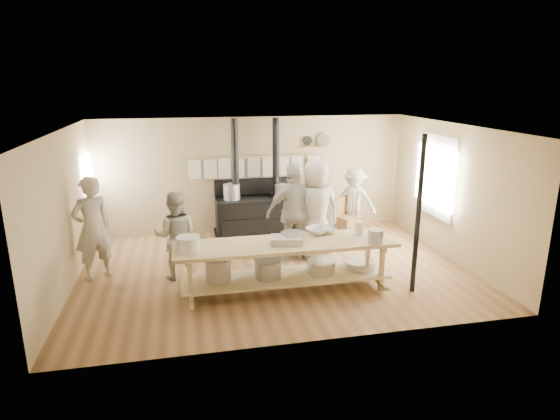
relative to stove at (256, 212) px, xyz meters
The scene contains 24 objects.
ground 2.18m from the stove, 89.82° to the right, with size 7.00×7.00×0.00m, color brown.
room_shell 2.39m from the stove, 89.82° to the right, with size 7.00×7.00×7.00m.
window_right 3.92m from the stove, 23.58° to the right, with size 0.09×1.50×1.65m.
left_opening 3.61m from the stove, behind, with size 0.00×0.90×0.90m.
stove is the anchor object (origin of this frame).
towel_rail 1.06m from the stove, 88.68° to the left, with size 3.00×0.04×0.47m.
back_wall_shelf 2.11m from the stove, 12.13° to the left, with size 0.63×0.14×0.32m.
prep_table 3.02m from the stove, 90.04° to the right, with size 3.60×0.90×0.85m.
support_post 4.11m from the stove, 59.33° to the right, with size 0.08×0.08×2.60m, color black.
cook_far_left 3.65m from the stove, 149.94° to the right, with size 0.67×0.44×1.84m, color beige.
cook_left 2.74m from the stove, 129.87° to the right, with size 0.76×0.59×1.56m, color beige.
cook_center 1.89m from the stove, 59.93° to the right, with size 0.95×0.62×1.93m, color beige.
cook_right 1.74m from the stove, 73.69° to the right, with size 1.10×0.46×1.88m, color beige.
cook_by_window 2.20m from the stove, 10.56° to the right, with size 0.98×0.57×1.52m, color beige.
chair 2.05m from the stove, 13.48° to the right, with size 0.53×0.53×0.86m.
bowl_white_a 3.12m from the stove, 119.87° to the right, with size 0.37×0.37×0.09m, color silver.
bowl_steel_a 3.12m from the stove, 119.87° to the right, with size 0.30×0.30×0.09m, color silver.
bowl_white_b 2.79m from the stove, 76.15° to the right, with size 0.41×0.41×0.10m, color silver.
bowl_steel_b 2.83m from the stove, 73.31° to the right, with size 0.32×0.32×0.10m, color silver.
roasting_pan 3.09m from the stove, 89.92° to the right, with size 0.50×0.33×0.11m, color #B2B2B7.
mixing_bowl_large 2.97m from the stove, 87.22° to the right, with size 0.41×0.41×0.13m, color silver.
bucket_galv 3.66m from the stove, 67.24° to the right, with size 0.25×0.25×0.23m, color gray.
deep_bowl_enamel 3.45m from the stove, 116.83° to the right, with size 0.34×0.34×0.21m, color silver.
pitcher 3.22m from the stove, 66.02° to the right, with size 0.15×0.15×0.23m, color silver.
Camera 1 is at (-1.56, -7.86, 3.38)m, focal length 30.00 mm.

